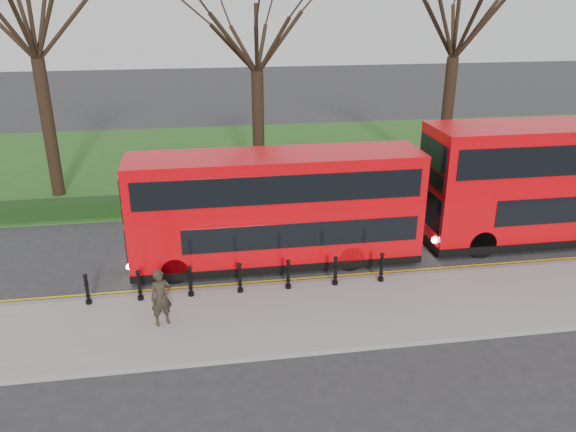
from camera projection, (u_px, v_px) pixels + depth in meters
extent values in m
plane|color=#28282B|center=(234.00, 277.00, 19.85)|extent=(120.00, 120.00, 0.00)
cube|color=gray|center=(241.00, 320.00, 17.07)|extent=(60.00, 4.00, 0.15)
cube|color=slate|center=(236.00, 289.00, 18.90)|extent=(60.00, 0.25, 0.16)
cube|color=#22501A|center=(217.00, 160.00, 33.60)|extent=(60.00, 18.00, 0.06)
cube|color=black|center=(224.00, 201.00, 25.94)|extent=(60.00, 0.90, 0.80)
cube|color=yellow|center=(236.00, 286.00, 19.21)|extent=(60.00, 0.10, 0.01)
cube|color=yellow|center=(235.00, 283.00, 19.39)|extent=(60.00, 0.10, 0.01)
cylinder|color=black|center=(49.00, 130.00, 26.63)|extent=(0.60, 0.60, 6.59)
cylinder|color=black|center=(258.00, 130.00, 28.23)|extent=(0.60, 0.60, 5.84)
cylinder|color=black|center=(447.00, 119.00, 29.60)|extent=(0.60, 0.60, 6.32)
cylinder|color=black|center=(87.00, 290.00, 17.68)|extent=(0.15, 0.15, 1.00)
cylinder|color=black|center=(139.00, 286.00, 17.92)|extent=(0.15, 0.15, 1.00)
cylinder|color=black|center=(190.00, 282.00, 18.15)|extent=(0.15, 0.15, 1.00)
cylinder|color=black|center=(240.00, 278.00, 18.39)|extent=(0.15, 0.15, 1.00)
cylinder|color=black|center=(288.00, 275.00, 18.62)|extent=(0.15, 0.15, 1.00)
cylinder|color=black|center=(335.00, 271.00, 18.86)|extent=(0.15, 0.15, 1.00)
cylinder|color=black|center=(381.00, 268.00, 19.09)|extent=(0.15, 0.15, 1.00)
cube|color=red|center=(276.00, 206.00, 20.13)|extent=(10.36, 2.36, 3.82)
cube|color=black|center=(277.00, 255.00, 20.86)|extent=(10.38, 2.38, 0.28)
cube|color=black|center=(303.00, 235.00, 19.41)|extent=(8.29, 0.04, 0.90)
cube|color=black|center=(281.00, 190.00, 18.67)|extent=(9.80, 0.04, 0.99)
cube|color=black|center=(126.00, 206.00, 19.26)|extent=(0.06, 2.07, 0.52)
cylinder|color=black|center=(175.00, 270.00, 19.30)|extent=(0.94, 0.28, 0.94)
cylinder|color=black|center=(177.00, 245.00, 21.20)|extent=(0.94, 0.28, 0.94)
cylinder|color=black|center=(350.00, 258.00, 20.21)|extent=(0.94, 0.28, 0.94)
cylinder|color=black|center=(337.00, 235.00, 22.11)|extent=(0.94, 0.28, 0.94)
cube|color=red|center=(573.00, 178.00, 22.13)|extent=(11.86, 2.70, 4.37)
cube|color=black|center=(563.00, 230.00, 22.95)|extent=(11.88, 2.72, 0.32)
cube|color=black|center=(431.00, 177.00, 21.13)|extent=(0.06, 2.37, 0.59)
cylinder|color=black|center=(481.00, 244.00, 21.17)|extent=(1.08, 0.32, 1.08)
cylinder|color=black|center=(454.00, 220.00, 23.35)|extent=(1.08, 0.32, 1.08)
imported|color=#2D261C|center=(161.00, 298.00, 16.46)|extent=(0.75, 0.63, 1.76)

